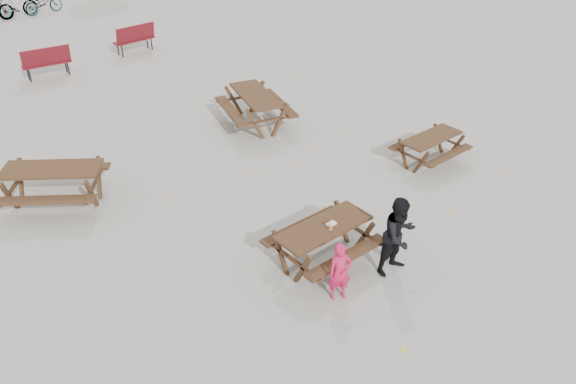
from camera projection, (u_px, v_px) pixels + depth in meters
ground at (323, 260)px, 10.31m from camera, size 80.00×80.00×0.00m
main_picnic_table at (324, 235)px, 10.00m from camera, size 1.80×1.45×0.78m
food_tray at (331, 224)px, 9.92m from camera, size 0.18×0.11×0.03m
bread_roll at (331, 222)px, 9.90m from camera, size 0.14×0.06×0.05m
soda_bottle at (331, 226)px, 9.77m from camera, size 0.07×0.07×0.17m
child at (340, 272)px, 9.20m from camera, size 0.46×0.40×1.07m
adult at (399, 236)px, 9.70m from camera, size 0.74×0.58×1.49m
picnic_table_east at (430, 149)px, 13.29m from camera, size 1.58×1.28×0.68m
picnic_table_north at (55, 186)px, 11.72m from camera, size 2.54×2.46×0.85m
picnic_table_far at (256, 109)px, 15.02m from camera, size 2.15×2.42×0.88m
park_bench_row at (2, 71)px, 17.32m from camera, size 10.43×2.15×1.03m
fallen_leaves at (262, 195)px, 12.21m from camera, size 11.00×11.00×0.01m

